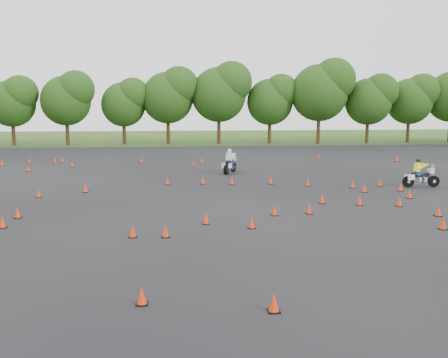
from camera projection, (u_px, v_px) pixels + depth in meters
name	position (u px, v px, depth m)	size (l,w,h in m)	color
ground	(233.00, 221.00, 21.33)	(140.00, 140.00, 0.00)	#2D5119
asphalt_pad	(221.00, 195.00, 27.24)	(62.00, 62.00, 0.00)	black
treeline	(237.00, 105.00, 55.71)	(86.54, 32.37, 11.13)	#214313
traffic_cones	(224.00, 192.00, 26.94)	(36.59, 33.07, 0.45)	red
rider_yellow	(422.00, 173.00, 29.69)	(2.23, 0.69, 1.72)	#FFFE16
rider_white	(230.00, 161.00, 35.67)	(2.27, 0.70, 1.75)	silver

